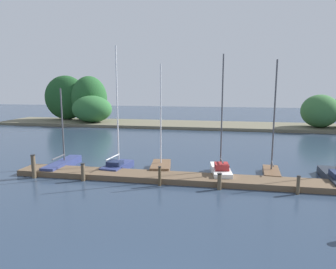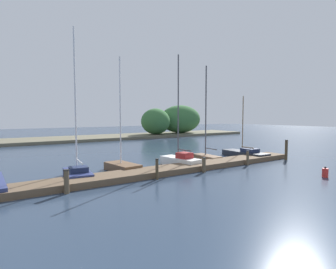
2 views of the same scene
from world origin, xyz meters
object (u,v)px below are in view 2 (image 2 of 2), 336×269
(mooring_piling_1, at_px, (67,181))
(mooring_piling_5, at_px, (286,150))
(sailboat_2, at_px, (122,166))
(sailboat_4, at_px, (206,155))
(sailboat_3, at_px, (180,160))
(mooring_piling_3, at_px, (204,165))
(channel_buoy_0, at_px, (325,173))
(sailboat_1, at_px, (77,171))
(mooring_piling_2, at_px, (157,169))
(sailboat_5, at_px, (244,153))
(mooring_piling_4, at_px, (248,158))

(mooring_piling_1, relative_size, mooring_piling_5, 0.68)
(sailboat_2, xyz_separation_m, sailboat_4, (7.37, 0.12, 0.09))
(sailboat_3, xyz_separation_m, mooring_piling_3, (-0.02, -2.58, 0.04))
(sailboat_2, distance_m, channel_buoy_0, 12.16)
(sailboat_1, height_order, sailboat_2, sailboat_1)
(mooring_piling_3, distance_m, channel_buoy_0, 6.94)
(mooring_piling_2, height_order, channel_buoy_0, mooring_piling_2)
(sailboat_5, bearing_deg, channel_buoy_0, 166.42)
(sailboat_3, bearing_deg, mooring_piling_5, -115.27)
(sailboat_4, distance_m, mooring_piling_2, 7.56)
(sailboat_1, height_order, channel_buoy_0, sailboat_1)
(sailboat_5, distance_m, mooring_piling_1, 15.55)
(sailboat_1, relative_size, mooring_piling_1, 7.64)
(mooring_piling_1, bearing_deg, sailboat_3, 16.99)
(sailboat_4, relative_size, channel_buoy_0, 11.87)
(mooring_piling_3, bearing_deg, sailboat_5, 21.26)
(sailboat_5, bearing_deg, mooring_piling_2, 106.89)
(sailboat_4, height_order, mooring_piling_4, sailboat_4)
(sailboat_5, bearing_deg, mooring_piling_5, -149.55)
(sailboat_5, relative_size, mooring_piling_2, 4.44)
(sailboat_1, bearing_deg, mooring_piling_5, -93.95)
(sailboat_2, distance_m, mooring_piling_1, 5.33)
(sailboat_3, height_order, mooring_piling_4, sailboat_3)
(sailboat_3, xyz_separation_m, mooring_piling_2, (-3.48, -2.56, 0.15))
(sailboat_2, distance_m, mooring_piling_4, 8.90)
(sailboat_5, xyz_separation_m, channel_buoy_0, (-2.20, -7.72, -0.05))
(sailboat_4, distance_m, mooring_piling_1, 12.06)
(sailboat_2, bearing_deg, sailboat_4, -96.41)
(mooring_piling_3, height_order, channel_buoy_0, mooring_piling_3)
(sailboat_4, height_order, mooring_piling_2, sailboat_4)
(sailboat_1, distance_m, mooring_piling_5, 15.89)
(sailboat_3, xyz_separation_m, mooring_piling_1, (-8.31, -2.54, 0.12))
(sailboat_2, relative_size, sailboat_3, 0.93)
(sailboat_1, xyz_separation_m, sailboat_2, (2.95, 0.53, -0.06))
(sailboat_5, xyz_separation_m, mooring_piling_4, (-2.83, -2.70, 0.21))
(sailboat_4, bearing_deg, mooring_piling_2, 121.13)
(sailboat_5, xyz_separation_m, mooring_piling_1, (-15.31, -2.70, 0.24))
(sailboat_1, bearing_deg, sailboat_4, -79.62)
(sailboat_4, xyz_separation_m, mooring_piling_2, (-6.74, -3.41, 0.16))
(mooring_piling_2, bearing_deg, sailboat_4, 26.80)
(channel_buoy_0, bearing_deg, mooring_piling_1, 159.04)
(sailboat_2, relative_size, mooring_piling_2, 6.20)
(mooring_piling_2, height_order, mooring_piling_4, mooring_piling_2)
(sailboat_4, bearing_deg, mooring_piling_5, -119.95)
(mooring_piling_4, relative_size, channel_buoy_0, 1.65)
(mooring_piling_1, xyz_separation_m, channel_buoy_0, (13.11, -5.02, -0.29))
(mooring_piling_4, bearing_deg, sailboat_5, 43.68)
(mooring_piling_3, bearing_deg, sailboat_2, 141.04)
(sailboat_5, relative_size, mooring_piling_4, 5.02)
(mooring_piling_3, xyz_separation_m, channel_buoy_0, (4.82, -4.99, -0.22))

